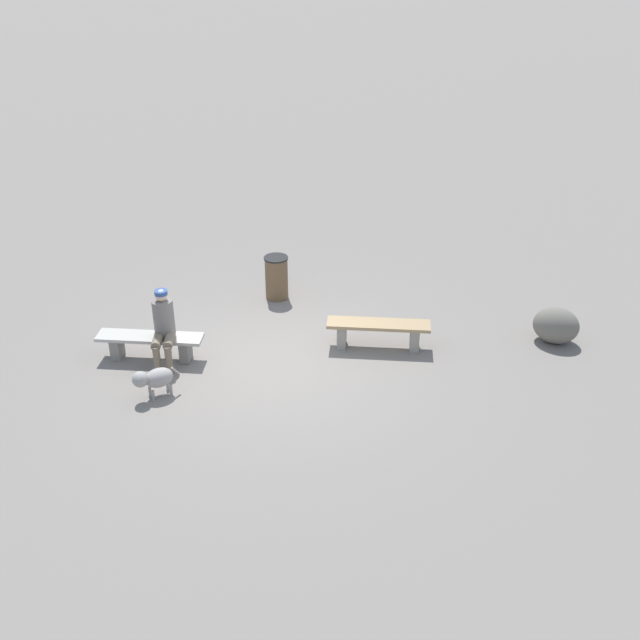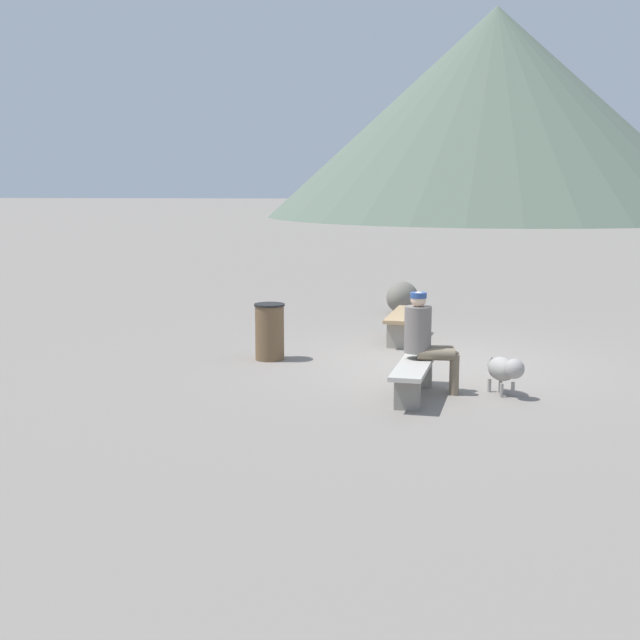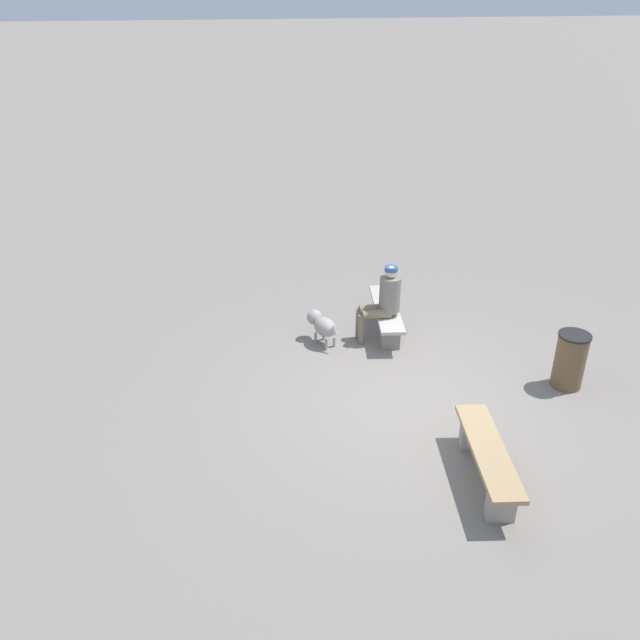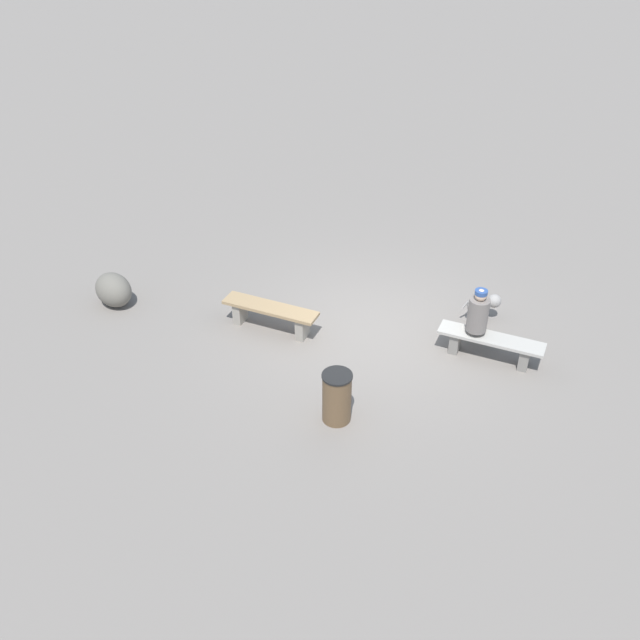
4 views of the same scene
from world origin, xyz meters
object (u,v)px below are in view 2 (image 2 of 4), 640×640
bench_left (403,322)px  dog (505,369)px  seated_person (426,336)px  bench_right (414,373)px  boulder (402,297)px  trash_bin (270,332)px

bench_left → dog: bearing=27.9°
dog → seated_person: bearing=-119.4°
bench_right → dog: bearing=109.1°
dog → bench_right: bearing=-105.4°
seated_person → boulder: seated_person is taller
bench_right → seated_person: (-0.26, 0.14, 0.41)m
seated_person → boulder: (-6.39, -0.20, -0.39)m
bench_right → dog: 1.11m
bench_right → seated_person: size_ratio=1.39×
dog → boulder: boulder is taller
seated_person → trash_bin: size_ratio=1.52×
boulder → seated_person: bearing=1.8°
bench_left → seated_person: bearing=13.0°
bench_right → boulder: (-6.65, -0.06, 0.02)m
trash_bin → boulder: trash_bin is taller
trash_bin → bench_right: bearing=44.6°
seated_person → boulder: size_ratio=1.66×
seated_person → boulder: 6.40m
bench_left → bench_right: bench_left is taller
bench_left → dog: (3.49, 1.18, 0.00)m
bench_right → trash_bin: 2.89m
bench_left → trash_bin: 2.53m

